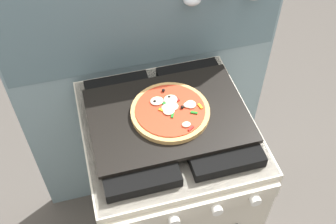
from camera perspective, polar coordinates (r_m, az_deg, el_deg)
The scene contains 4 objects.
kitchen_backsplash at distance 1.72m, azimuth -2.86°, elevation 4.98°, with size 1.10×0.09×1.55m.
stove at distance 1.78m, azimuth 0.01°, elevation -10.25°, with size 0.60×0.64×0.90m.
baking_tray at distance 1.41m, azimuth 0.00°, elevation -0.49°, with size 0.54×0.38×0.02m, color black.
pizza_left at distance 1.39m, azimuth 0.38°, elevation 0.02°, with size 0.27×0.27×0.03m.
Camera 1 is at (-0.24, -0.89, 1.97)m, focal length 43.94 mm.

